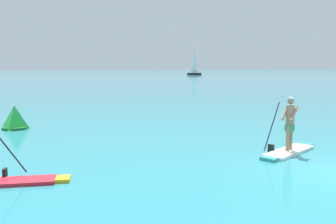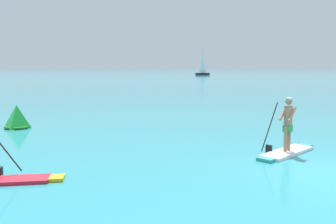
# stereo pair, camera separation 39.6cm
# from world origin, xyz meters

# --- Properties ---
(paddleboarder_mid_center) EXTENTS (2.78, 1.80, 1.86)m
(paddleboarder_mid_center) POSITION_xyz_m (0.01, 2.41, 0.42)
(paddleboarder_mid_center) COLOR white
(paddleboarder_mid_center) RESTS_ON ground
(race_marker_buoy) EXTENTS (1.20, 1.20, 1.05)m
(race_marker_buoy) POSITION_xyz_m (-8.89, 9.92, 0.46)
(race_marker_buoy) COLOR green
(race_marker_buoy) RESTS_ON ground
(sailboat_right_horizon) EXTENTS (4.09, 1.10, 7.19)m
(sailboat_right_horizon) POSITION_xyz_m (31.52, 91.34, 1.16)
(sailboat_right_horizon) COLOR black
(sailboat_right_horizon) RESTS_ON ground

